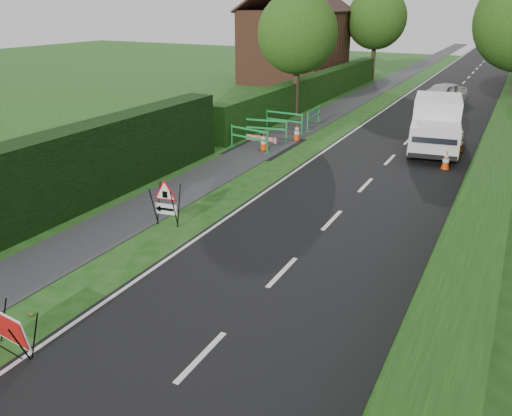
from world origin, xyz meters
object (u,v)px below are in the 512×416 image
at_px(red_rect_sign, 10,330).
at_px(works_van, 435,124).
at_px(hatchback_car, 442,94).
at_px(triangle_sign, 164,199).

relative_size(red_rect_sign, works_van, 0.20).
bearing_deg(hatchback_car, works_van, -58.99).
bearing_deg(triangle_sign, hatchback_car, 70.34).
height_order(red_rect_sign, hatchback_car, hatchback_car).
distance_m(red_rect_sign, triangle_sign, 5.96).
relative_size(triangle_sign, hatchback_car, 0.30).
bearing_deg(hatchback_car, triangle_sign, -75.83).
bearing_deg(works_van, hatchback_car, 88.46).
bearing_deg(red_rect_sign, works_van, 80.39).
xyz_separation_m(red_rect_sign, hatchback_car, (3.05, 29.18, 0.20)).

